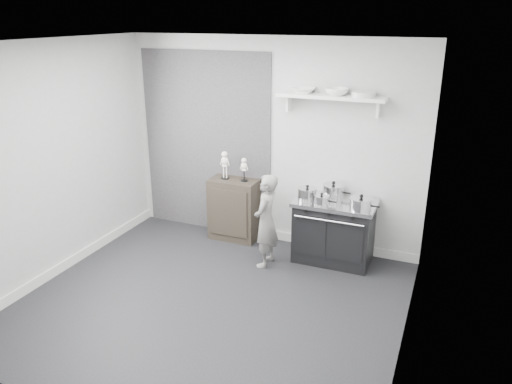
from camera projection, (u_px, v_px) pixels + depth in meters
ground at (210, 302)px, 5.40m from camera, size 4.00×4.00×0.00m
room_shell at (204, 152)px, 5.01m from camera, size 4.02×3.62×2.71m
wall_shelf at (331, 98)px, 5.89m from camera, size 1.30×0.26×0.24m
stove at (334, 231)px, 6.20m from camera, size 0.99×0.62×0.79m
side_cabinet at (234, 209)px, 6.82m from camera, size 0.65×0.38×0.85m
child at (266, 221)px, 6.02m from camera, size 0.28×0.43×1.17m
pot_front_left at (307, 194)px, 6.08m from camera, size 0.32×0.23×0.19m
pot_back_left at (333, 191)px, 6.19m from camera, size 0.36×0.27×0.21m
pot_front_right at (361, 204)px, 5.78m from camera, size 0.35×0.26×0.19m
pot_front_center at (322, 200)px, 5.95m from camera, size 0.28×0.19×0.15m
skeleton_full at (225, 163)px, 6.65m from camera, size 0.12×0.08×0.43m
skeleton_torso at (244, 168)px, 6.56m from camera, size 0.10×0.07×0.36m
bowl_large at (303, 90)px, 5.98m from camera, size 0.28×0.28×0.07m
bowl_small at (337, 92)px, 5.83m from camera, size 0.27×0.27×0.08m
plate_stack at (363, 94)px, 5.73m from camera, size 0.27×0.27×0.06m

